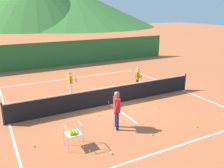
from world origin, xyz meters
name	(u,v)px	position (x,y,z in m)	size (l,w,h in m)	color
ground_plane	(110,104)	(0.00, 0.00, 0.00)	(120.00, 120.00, 0.00)	#BC6038
line_baseline_near	(172,148)	(0.00, -4.85, 0.00)	(10.05, 0.08, 0.01)	white
line_baseline_far	(74,78)	(0.00, 5.83, 0.00)	(10.05, 0.08, 0.01)	white
line_sideline_west	(9,124)	(-5.03, 0.00, 0.00)	(0.08, 10.68, 0.01)	white
line_sideline_east	(182,90)	(5.03, 0.00, 0.00)	(0.08, 10.68, 0.01)	white
line_service_center	(110,104)	(0.00, 0.00, 0.00)	(0.08, 5.16, 0.01)	white
tennis_net	(110,95)	(0.00, 0.00, 0.50)	(10.54, 0.08, 1.05)	#333338
instructor	(117,107)	(-1.03, -2.55, 0.99)	(0.46, 0.82, 1.65)	#191E4C
student_0	(70,80)	(-1.25, 2.81, 0.77)	(0.41, 0.61, 1.29)	silver
student_1	(138,76)	(2.73, 1.55, 0.81)	(0.51, 0.69, 1.35)	navy
ball_cart	(73,132)	(-3.14, -3.09, 0.59)	(0.58, 0.58, 0.90)	#B7B7BC
tennis_ball_0	(99,115)	(-1.18, -1.07, 0.03)	(0.07, 0.07, 0.07)	yellow
tennis_ball_1	(152,135)	(-0.08, -3.77, 0.03)	(0.07, 0.07, 0.07)	yellow
tennis_ball_2	(158,108)	(1.88, -1.61, 0.03)	(0.07, 0.07, 0.07)	yellow
tennis_ball_4	(224,115)	(4.08, -3.85, 0.03)	(0.07, 0.07, 0.07)	yellow
tennis_ball_5	(90,151)	(-2.73, -3.67, 0.03)	(0.07, 0.07, 0.07)	yellow
tennis_ball_6	(196,127)	(2.02, -4.09, 0.03)	(0.07, 0.07, 0.07)	yellow
tennis_ball_7	(142,107)	(1.18, -1.21, 0.03)	(0.07, 0.07, 0.07)	yellow
tennis_ball_8	(111,153)	(-2.12, -4.17, 0.03)	(0.07, 0.07, 0.07)	yellow
tennis_ball_9	(34,146)	(-4.43, -2.41, 0.03)	(0.07, 0.07, 0.07)	yellow
windscreen_fence	(57,54)	(0.00, 10.03, 1.09)	(22.12, 0.08, 2.17)	#286B33
hill_0	(72,7)	(18.63, 60.09, 5.26)	(47.52, 47.52, 10.53)	#38702D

